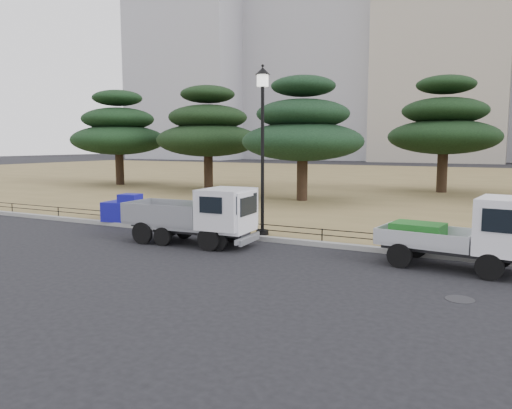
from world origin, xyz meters
The scene contains 16 objects.
ground centered at (0.00, 0.00, 0.00)m, with size 220.00×220.00×0.00m, color black.
lawn centered at (0.00, 30.60, 0.07)m, with size 120.00×56.00×0.15m, color olive.
curb centered at (0.00, 2.60, 0.08)m, with size 120.00×0.25×0.16m, color gray.
truck_large centered at (-1.75, 1.13, 1.03)m, with size 4.31×1.86×1.85m.
truck_kei_front centered at (-1.26, 1.14, 0.89)m, with size 3.48×1.69×1.79m.
truck_kei_rear centered at (6.32, 1.53, 0.97)m, with size 3.86×2.00×1.94m.
street_lamp centered at (-0.22, 2.90, 3.95)m, with size 0.50×0.50×5.62m.
pipe_fence centered at (0.00, 2.75, 0.44)m, with size 38.00×0.04×0.40m.
tarp_pile centered at (-6.43, 3.10, 0.60)m, with size 1.84×1.46×1.12m.
manhole centered at (6.50, -1.20, 0.01)m, with size 0.60×0.60×0.01m, color #2D2D30.
pine_west_far centered at (-19.29, 16.66, 4.23)m, with size 7.00×7.00×7.07m.
pine_west_near centered at (-11.24, 16.58, 4.17)m, with size 6.98×6.98×6.98m.
pine_center_left centered at (-2.94, 13.17, 4.03)m, with size 6.61×6.61×6.72m.
pine_center_right centered at (3.26, 21.54, 4.41)m, with size 6.92×6.92×7.35m.
tower_far_west centered at (-55.00, 80.00, 32.50)m, with size 24.00×20.00×65.00m, color #A0A0A5.
tower_center_left centered at (-5.00, 85.00, 27.50)m, with size 22.00×20.00×55.00m, color #AAA08C.
Camera 1 is at (7.37, -12.20, 3.26)m, focal length 35.00 mm.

